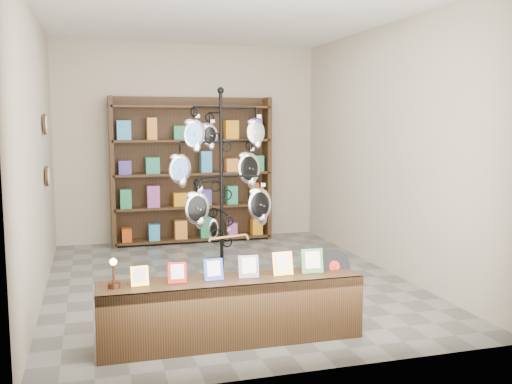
% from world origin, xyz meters
% --- Properties ---
extents(ground, '(5.00, 5.00, 0.00)m').
position_xyz_m(ground, '(0.00, 0.00, 0.00)').
color(ground, slate).
rests_on(ground, ground).
extents(room_envelope, '(5.00, 5.00, 5.00)m').
position_xyz_m(room_envelope, '(0.00, 0.00, 1.85)').
color(room_envelope, '#AFA08D').
rests_on(room_envelope, ground).
extents(display_tree, '(1.13, 1.07, 2.19)m').
position_xyz_m(display_tree, '(-0.16, -0.44, 1.26)').
color(display_tree, black).
rests_on(display_tree, ground).
extents(front_shelf, '(2.19, 0.48, 0.77)m').
position_xyz_m(front_shelf, '(-0.39, -1.77, 0.27)').
color(front_shelf, black).
rests_on(front_shelf, ground).
extents(back_shelving, '(2.42, 0.36, 2.20)m').
position_xyz_m(back_shelving, '(0.00, 2.30, 1.03)').
color(back_shelving, black).
rests_on(back_shelving, ground).
extents(wall_clocks, '(0.03, 0.24, 0.84)m').
position_xyz_m(wall_clocks, '(-1.97, 0.80, 1.50)').
color(wall_clocks, black).
rests_on(wall_clocks, ground).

